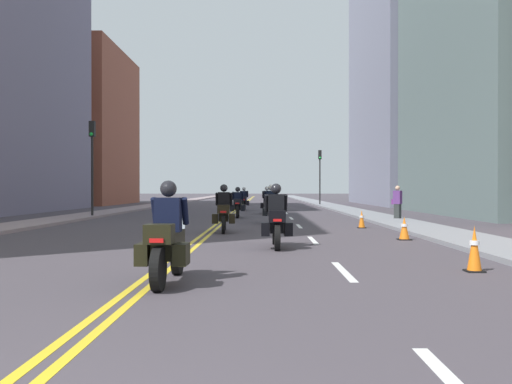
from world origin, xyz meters
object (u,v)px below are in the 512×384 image
motorcycle_0 (167,242)px  motorcycle_5 (267,202)px  motorcycle_4 (238,205)px  traffic_cone_1 (404,228)px  motorcycle_2 (224,213)px  motorcycle_3 (271,208)px  motorcycle_6 (244,201)px  traffic_cone_0 (474,249)px  motorcycle_1 (276,222)px  traffic_cone_2 (362,219)px  traffic_light_far (320,168)px  pedestrian_1 (397,203)px  traffic_light_near (92,152)px

motorcycle_0 → motorcycle_5: motorcycle_5 is taller
motorcycle_4 → traffic_cone_1: (5.37, -12.38, -0.33)m
motorcycle_2 → motorcycle_3: (1.69, 4.75, 0.00)m
motorcycle_5 → motorcycle_2: bearing=-95.0°
motorcycle_3 → motorcycle_5: bearing=89.2°
motorcycle_6 → motorcycle_4: bearing=-88.5°
motorcycle_0 → traffic_cone_0: bearing=15.3°
motorcycle_1 → motorcycle_4: (-1.62, 14.59, 0.01)m
motorcycle_3 → traffic_cone_2: 4.29m
traffic_light_far → pedestrian_1: (1.13, -23.76, -2.54)m
motorcycle_3 → motorcycle_6: size_ratio=0.91×
motorcycle_2 → traffic_light_near: size_ratio=0.44×
traffic_cone_2 → pedestrian_1: bearing=62.3°
motorcycle_0 → traffic_light_near: 21.24m
motorcycle_6 → traffic_cone_0: 28.83m
motorcycle_1 → traffic_light_far: traffic_light_far is taller
motorcycle_1 → motorcycle_3: motorcycle_3 is taller
motorcycle_5 → traffic_cone_2: 12.75m
motorcycle_0 → traffic_cone_2: motorcycle_0 is taller
motorcycle_2 → traffic_cone_0: (5.08, -8.93, -0.26)m
traffic_cone_2 → traffic_light_far: (1.37, 28.52, 3.04)m
motorcycle_4 → pedestrian_1: 8.00m
motorcycle_2 → pedestrian_1: size_ratio=1.35×
motorcycle_4 → traffic_light_near: size_ratio=0.45×
traffic_cone_1 → traffic_light_near: (-12.85, 12.30, 3.06)m
motorcycle_1 → traffic_light_far: size_ratio=0.43×
traffic_cone_1 → motorcycle_4: bearing=113.5°
motorcycle_1 → motorcycle_3: 9.72m
motorcycle_6 → traffic_cone_1: (5.38, -22.21, -0.33)m
motorcycle_2 → motorcycle_4: motorcycle_2 is taller
motorcycle_4 → motorcycle_0: bearing=-91.6°
motorcycle_2 → traffic_light_near: (-7.43, 9.54, 2.73)m
motorcycle_6 → traffic_cone_1: motorcycle_6 is taller
motorcycle_4 → motorcycle_6: bearing=89.1°
traffic_cone_2 → motorcycle_6: bearing=106.2°
motorcycle_2 → traffic_cone_1: (5.41, -2.76, -0.33)m
motorcycle_5 → traffic_cone_0: 23.56m
motorcycle_5 → traffic_cone_0: motorcycle_5 is taller
traffic_cone_2 → traffic_light_far: bearing=87.2°
motorcycle_3 → traffic_cone_0: size_ratio=2.60×
motorcycle_5 → traffic_light_near: size_ratio=0.44×
motorcycle_2 → traffic_cone_2: 5.49m
motorcycle_3 → traffic_cone_0: (3.39, -13.68, -0.26)m
motorcycle_6 → traffic_light_far: (6.40, 11.18, 2.71)m
motorcycle_1 → motorcycle_6: (-1.63, 24.42, 0.02)m
traffic_cone_1 → pedestrian_1: 9.87m
motorcycle_0 → traffic_light_near: (-7.27, 19.77, 2.75)m
motorcycle_0 → pedestrian_1: 18.76m
motorcycle_1 → motorcycle_6: size_ratio=0.92×
motorcycle_1 → traffic_cone_0: bearing=-50.0°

